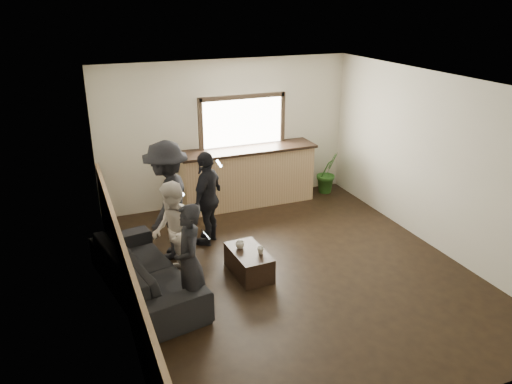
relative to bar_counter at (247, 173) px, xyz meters
name	(u,v)px	position (x,y,z in m)	size (l,w,h in m)	color
ground	(292,270)	(-0.30, -2.70, -0.64)	(5.00, 6.00, 0.01)	black
room_shell	(246,186)	(-1.04, -2.70, 0.83)	(5.01, 6.01, 2.80)	silver
bar_counter	(247,173)	(0.00, 0.00, 0.00)	(2.70, 0.68, 2.13)	tan
sofa	(146,271)	(-2.45, -2.48, -0.30)	(2.32, 0.91, 0.68)	black
coffee_table	(249,262)	(-0.95, -2.55, -0.45)	(0.47, 0.85, 0.38)	black
cup_a	(240,245)	(-1.04, -2.41, -0.21)	(0.13, 0.13, 0.10)	silver
cup_b	(261,251)	(-0.82, -2.68, -0.22)	(0.10, 0.10, 0.10)	silver
potted_plant	(327,172)	(1.78, -0.05, -0.21)	(0.48, 0.38, 0.87)	#2D6623
person_a	(190,262)	(-2.00, -3.21, 0.13)	(0.48, 0.60, 1.54)	black
person_b	(173,233)	(-2.00, -2.27, 0.10)	(0.64, 0.78, 1.49)	silver
person_c	(168,201)	(-1.90, -1.56, 0.30)	(1.21, 1.41, 1.89)	black
person_d	(208,198)	(-1.20, -1.33, 0.15)	(0.90, 0.96, 1.59)	black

